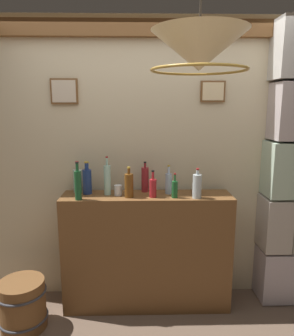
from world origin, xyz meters
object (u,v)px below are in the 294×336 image
Objects in this scene: liquor_bottle_rum at (87,181)px; liquor_bottle_vodka at (175,189)px; liquor_bottle_scotch at (107,179)px; glass_tumbler_highball at (196,188)px; liquor_bottle_brandy at (153,187)px; liquor_bottle_vermouth at (169,183)px; liquor_bottle_bourbon at (145,179)px; liquor_bottle_rye at (197,186)px; liquor_bottle_whiskey at (78,180)px; pendant_lamp at (199,52)px; liquor_bottle_amaro at (78,185)px; glass_tumbler_rocks at (118,190)px; wooden_barrel at (23,305)px; liquor_bottle_mezcal at (129,185)px.

liquor_bottle_rum reaches higher than liquor_bottle_vodka.
liquor_bottle_scotch is at bearing -9.62° from liquor_bottle_rum.
liquor_bottle_brandy is at bearing -164.03° from glass_tumbler_highball.
glass_tumbler_highball is at bearing 2.04° from liquor_bottle_vermouth.
liquor_bottle_bourbon is 0.46m from glass_tumbler_highball.
liquor_bottle_rye is at bearing -96.60° from glass_tumbler_highball.
liquor_bottle_rum is 0.59m from liquor_bottle_brandy.
liquor_bottle_rum is at bearing 168.42° from liquor_bottle_brandy.
liquor_bottle_scotch is (-0.76, 0.12, 0.03)m from liquor_bottle_rye.
pendant_lamp reaches higher than liquor_bottle_whiskey.
liquor_bottle_scotch reaches higher than liquor_bottle_amaro.
pendant_lamp reaches higher than liquor_bottle_vodka.
liquor_bottle_rum is 0.18m from liquor_bottle_scotch.
wooden_barrel is at bearing -159.37° from glass_tumbler_rocks.
liquor_bottle_bourbon reaches higher than liquor_bottle_rye.
liquor_bottle_vermouth reaches higher than liquor_bottle_vodka.
glass_tumbler_highball is (0.96, -0.01, -0.07)m from liquor_bottle_rum.
liquor_bottle_scotch is (-0.58, 0.11, 0.06)m from liquor_bottle_vodka.
liquor_bottle_vermouth is 0.39× the size of pendant_lamp.
liquor_bottle_rye reaches higher than glass_tumbler_rocks.
liquor_bottle_vermouth is (-0.23, 0.14, -0.01)m from liquor_bottle_rye.
liquor_bottle_rye is at bearing -5.02° from liquor_bottle_vodka.
liquor_bottle_vodka reaches higher than glass_tumbler_highball.
liquor_bottle_bourbon is at bearing 50.58° from liquor_bottle_mezcal.
liquor_bottle_whiskey is 1.03× the size of liquor_bottle_bourbon.
liquor_bottle_vermouth is at bearing 1.60° from liquor_bottle_scotch.
liquor_bottle_vermouth reaches higher than glass_tumbler_highball.
liquor_bottle_amaro is 1.10m from wooden_barrel.
glass_tumbler_rocks is 0.69m from glass_tumbler_highball.
glass_tumbler_rocks is at bearing -175.23° from liquor_bottle_vermouth.
liquor_bottle_rum is 1.05× the size of liquor_bottle_bourbon.
liquor_bottle_whiskey is at bearing 153.16° from liquor_bottle_rum.
wooden_barrel is (-0.88, -0.23, -0.95)m from liquor_bottle_mezcal.
liquor_bottle_vodka is at bearing -10.28° from liquor_bottle_rum.
liquor_bottle_mezcal is (0.46, -0.16, -0.01)m from liquor_bottle_whiskey.
glass_tumbler_rocks is (0.32, 0.13, -0.08)m from liquor_bottle_amaro.
liquor_bottle_rum is 0.18m from liquor_bottle_amaro.
liquor_bottle_amaro is 3.52× the size of glass_tumbler_highball.
glass_tumbler_rocks is at bearing 147.29° from liquor_bottle_mezcal.
liquor_bottle_vermouth is at bearing -1.24° from liquor_bottle_rum.
wooden_barrel is at bearing -155.34° from liquor_bottle_scotch.
liquor_bottle_bourbon is 0.34m from liquor_bottle_scotch.
liquor_bottle_mezcal reaches higher than liquor_bottle_brandy.
liquor_bottle_vodka is at bearing 9.43° from wooden_barrel.
liquor_bottle_amaro reaches higher than liquor_bottle_rum.
liquor_bottle_bourbon is at bearing 0.80° from liquor_bottle_whiskey.
liquor_bottle_mezcal is 1.27m from pendant_lamp.
liquor_bottle_whiskey is at bearing 164.83° from glass_tumbler_rocks.
liquor_bottle_amaro is 0.60m from liquor_bottle_bourbon.
liquor_bottle_scotch is at bearing 33.17° from liquor_bottle_amaro.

